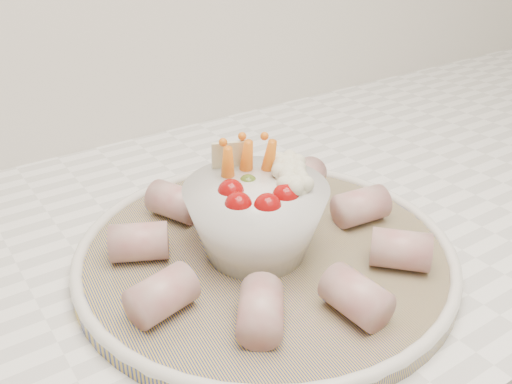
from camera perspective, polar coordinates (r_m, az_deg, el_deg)
serving_platter at (r=0.58m, az=0.93°, el=-6.04°), size 0.42×0.42×0.02m
veggie_bowl at (r=0.56m, az=0.11°, el=-2.40°), size 0.14×0.14×0.11m
cured_meat_rolls at (r=0.57m, az=0.95°, el=-4.13°), size 0.31×0.31×0.04m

